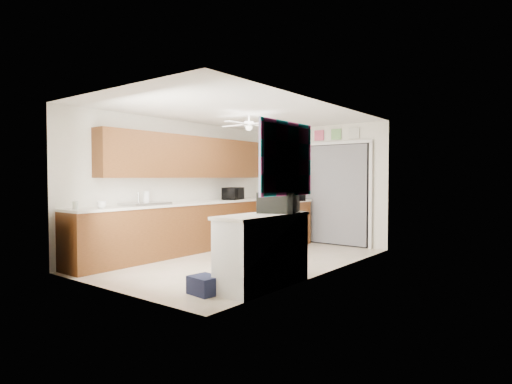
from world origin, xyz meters
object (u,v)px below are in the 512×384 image
Objects in this scene: cup at (101,205)px; navy_crate at (205,285)px; cardboard_box at (239,274)px; dog at (270,237)px; man at (288,208)px; microwave at (233,194)px; paper_towel_roll at (146,198)px; suitcase at (279,202)px.

cup reaches higher than navy_crate.
dog is (-1.28, 2.47, 0.11)m from cardboard_box.
navy_crate is at bearing -88.22° from dog.
microwave is at bearing 96.55° from man.
dog is (-1.28, 3.11, 0.13)m from navy_crate.
man reaches higher than navy_crate.
paper_towel_roll is 2.79m from navy_crate.
navy_crate is at bearing -160.54° from microwave.
navy_crate is at bearing -0.02° from cup.
microwave is 3.33× the size of cup.
cardboard_box is (2.18, 0.64, -0.86)m from cup.
dog is at bearing -105.66° from microwave.
navy_crate is at bearing -22.91° from paper_towel_roll.
cup is 0.22× the size of dog.
suitcase reaches higher than navy_crate.
cup is 2.35m from navy_crate.
cardboard_box is at bearing -83.21° from dog.
suitcase is (2.74, 0.09, 0.02)m from paper_towel_roll.
suitcase is (2.54, -1.99, 0.01)m from microwave.
cup is at bearing -76.61° from paper_towel_roll.
cardboard_box is (2.22, -2.46, -0.94)m from microwave.
navy_crate is 0.23× the size of man.
cardboard_box is 1.16× the size of navy_crate.
microwave reaches higher than navy_crate.
man reaches higher than cup.
man is 2.58× the size of dog.
cup is at bearing 179.98° from navy_crate.
microwave is at bearing 84.56° from paper_towel_roll.
cardboard_box is 0.26× the size of man.
paper_towel_roll is at bearing 140.44° from man.
navy_crate is at bearing -129.23° from suitcase.
man reaches higher than microwave.
man is at bearing 110.88° from cardboard_box.
suitcase is (2.50, 1.11, 0.08)m from cup.
suitcase is 1.51m from navy_crate.
dog is (1.14, 2.09, -0.81)m from paper_towel_roll.
microwave is 3.23m from suitcase.
navy_crate is (2.18, -0.00, -0.89)m from cup.
paper_towel_roll is 0.63× the size of navy_crate.
paper_towel_roll reaches higher than cup.
suitcase is at bearing 73.95° from navy_crate.
microwave reaches higher than cardboard_box.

